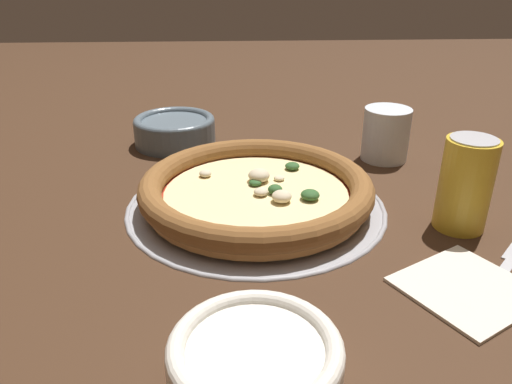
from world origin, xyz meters
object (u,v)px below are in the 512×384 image
object	(u,v)px
bowl_near	(175,130)
fork	(503,272)
bowl_far	(255,367)
beverage_can	(466,184)
napkin	(467,287)
pizza_tray	(256,204)
drinking_cup	(386,134)
pizza	(256,189)

from	to	relation	value
bowl_near	fork	bearing A→B (deg)	-137.43
bowl_near	bowl_far	world-z (taller)	bowl_far
bowl_near	beverage_can	world-z (taller)	beverage_can
napkin	pizza_tray	bearing A→B (deg)	46.24
pizza_tray	napkin	xyz separation A→B (m)	(-0.21, -0.22, 0.00)
drinking_cup	fork	world-z (taller)	drinking_cup
napkin	fork	world-z (taller)	napkin
pizza	bowl_far	world-z (taller)	bowl_far
fork	beverage_can	world-z (taller)	beverage_can
pizza_tray	pizza	distance (m)	0.02
bowl_near	bowl_far	bearing A→B (deg)	-168.57
bowl_near	drinking_cup	distance (m)	0.39
bowl_far	pizza	bearing A→B (deg)	-2.99
pizza_tray	bowl_near	world-z (taller)	bowl_near
bowl_far	pizza_tray	bearing A→B (deg)	-2.95
bowl_far	drinking_cup	xyz separation A→B (m)	(0.51, -0.25, 0.01)
bowl_far	fork	size ratio (longest dim) A/B	0.99
beverage_can	bowl_near	bearing A→B (deg)	50.14
drinking_cup	fork	size ratio (longest dim) A/B	0.65
pizza_tray	fork	size ratio (longest dim) A/B	2.63
bowl_near	fork	world-z (taller)	bowl_near
pizza	fork	xyz separation A→B (m)	(-0.18, -0.27, -0.02)
bowl_near	pizza	bearing A→B (deg)	-152.22
napkin	beverage_can	bearing A→B (deg)	-19.00
pizza_tray	fork	distance (m)	0.33
pizza_tray	beverage_can	distance (m)	0.28
bowl_near	fork	xyz separation A→B (m)	(-0.45, -0.41, -0.03)
pizza_tray	napkin	world-z (taller)	napkin
pizza	beverage_can	distance (m)	0.28
pizza_tray	beverage_can	xyz separation A→B (m)	(-0.07, -0.27, 0.06)
pizza	napkin	bearing A→B (deg)	-133.81
pizza	napkin	world-z (taller)	pizza
napkin	bowl_far	bearing A→B (deg)	119.18
bowl_near	napkin	size ratio (longest dim) A/B	0.88
pizza	bowl_near	bearing A→B (deg)	27.78
drinking_cup	beverage_can	xyz separation A→B (m)	(-0.24, -0.03, 0.02)
drinking_cup	fork	distance (m)	0.36
bowl_near	beverage_can	bearing A→B (deg)	-129.86
pizza	bowl_near	distance (m)	0.30
pizza	fork	world-z (taller)	pizza
beverage_can	bowl_far	bearing A→B (deg)	133.53
bowl_near	beverage_can	xyz separation A→B (m)	(-0.34, -0.41, 0.03)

